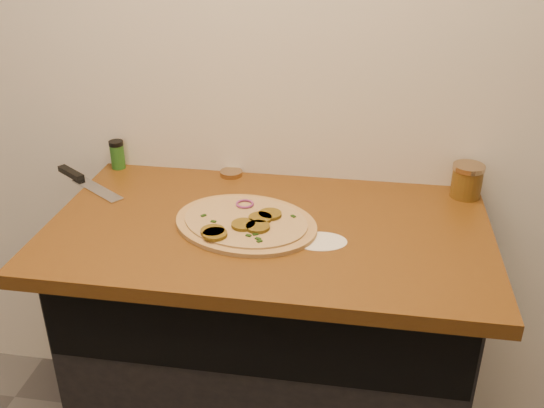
% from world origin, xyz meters
% --- Properties ---
extents(cabinet, '(1.10, 0.60, 0.86)m').
position_xyz_m(cabinet, '(0.00, 1.45, 0.43)').
color(cabinet, black).
rests_on(cabinet, ground).
extents(countertop, '(1.20, 0.70, 0.04)m').
position_xyz_m(countertop, '(0.00, 1.42, 0.88)').
color(countertop, brown).
rests_on(countertop, cabinet).
extents(pizza, '(0.49, 0.49, 0.03)m').
position_xyz_m(pizza, '(-0.06, 1.40, 0.91)').
color(pizza, tan).
rests_on(pizza, countertop).
extents(chefs_knife, '(0.29, 0.22, 0.02)m').
position_xyz_m(chefs_knife, '(-0.62, 1.59, 0.91)').
color(chefs_knife, '#B7BAC1').
rests_on(chefs_knife, countertop).
extents(mason_jar_lid, '(0.10, 0.10, 0.02)m').
position_xyz_m(mason_jar_lid, '(-0.17, 1.72, 0.91)').
color(mason_jar_lid, tan).
rests_on(mason_jar_lid, countertop).
extents(salsa_jar, '(0.09, 0.09, 0.10)m').
position_xyz_m(salsa_jar, '(0.55, 1.68, 0.95)').
color(salsa_jar, maroon).
rests_on(salsa_jar, countertop).
extents(spice_shaker, '(0.05, 0.05, 0.09)m').
position_xyz_m(spice_shaker, '(-0.55, 1.72, 0.95)').
color(spice_shaker, '#25601E').
rests_on(spice_shaker, countertop).
extents(flour_spill, '(0.16, 0.16, 0.00)m').
position_xyz_m(flour_spill, '(0.15, 1.35, 0.90)').
color(flour_spill, white).
rests_on(flour_spill, countertop).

